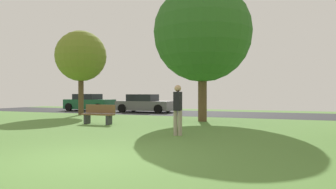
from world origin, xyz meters
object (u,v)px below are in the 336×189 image
(birch_tree_lone, at_px, (81,56))
(person_bystander, at_px, (178,108))
(oak_tree_left, at_px, (202,33))
(parked_car_green, at_px, (89,103))
(parked_car_grey, at_px, (145,104))
(park_bench, at_px, (99,114))

(birch_tree_lone, distance_m, person_bystander, 12.21)
(oak_tree_left, distance_m, parked_car_green, 13.51)
(parked_car_grey, relative_size, park_bench, 2.67)
(birch_tree_lone, relative_size, parked_car_grey, 1.31)
(person_bystander, relative_size, parked_car_grey, 0.40)
(park_bench, bearing_deg, parked_car_green, -51.54)
(birch_tree_lone, relative_size, person_bystander, 3.30)
(parked_car_green, xyz_separation_m, park_bench, (7.36, -9.26, -0.19))
(oak_tree_left, bearing_deg, person_bystander, -82.99)
(oak_tree_left, bearing_deg, park_bench, -141.86)
(person_bystander, xyz_separation_m, parked_car_green, (-12.12, 11.58, -0.29))
(birch_tree_lone, distance_m, parked_car_green, 6.13)
(person_bystander, height_order, park_bench, person_bystander)
(parked_car_green, bearing_deg, person_bystander, -43.69)
(birch_tree_lone, xyz_separation_m, person_bystander, (9.48, -7.10, -2.97))
(oak_tree_left, bearing_deg, parked_car_green, 152.10)
(birch_tree_lone, xyz_separation_m, park_bench, (4.72, -4.79, -3.45))
(park_bench, bearing_deg, oak_tree_left, -141.86)
(oak_tree_left, relative_size, parked_car_grey, 1.65)
(oak_tree_left, distance_m, park_bench, 6.58)
(birch_tree_lone, xyz_separation_m, parked_car_grey, (2.59, 4.32, -3.28))
(parked_car_grey, xyz_separation_m, park_bench, (2.13, -9.10, -0.17))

